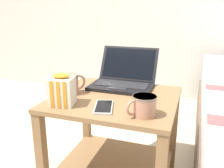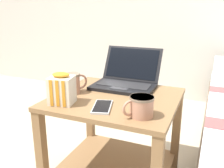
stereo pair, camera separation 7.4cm
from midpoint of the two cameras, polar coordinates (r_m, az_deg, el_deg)
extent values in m
cube|color=olive|center=(1.26, 2.43, -3.44)|extent=(0.62, 0.57, 0.02)
cube|color=olive|center=(1.45, 2.22, -18.23)|extent=(0.58, 0.53, 0.02)
cube|color=olive|center=(1.31, -14.07, -16.49)|extent=(0.04, 0.04, 0.52)
cube|color=olive|center=(1.69, -3.68, -7.95)|extent=(0.04, 0.04, 0.52)
cube|color=olive|center=(1.55, 15.76, -11.09)|extent=(0.04, 0.04, 0.52)
cube|color=black|center=(1.39, 4.05, -0.69)|extent=(0.34, 0.21, 0.02)
cube|color=#232326|center=(1.40, 4.27, -0.10)|extent=(0.29, 0.12, 0.00)
cube|color=#232326|center=(1.33, 3.25, -0.98)|extent=(0.10, 0.05, 0.00)
cube|color=black|center=(1.51, 6.07, 4.64)|extent=(0.34, 0.11, 0.19)
cube|color=black|center=(1.50, 6.02, 4.70)|extent=(0.31, 0.09, 0.16)
cube|color=silver|center=(1.52, 3.81, 3.24)|extent=(0.03, 0.01, 0.02)
cube|color=orange|center=(1.51, 6.16, 4.24)|extent=(0.04, 0.02, 0.03)
cube|color=green|center=(1.51, 9.17, 6.20)|extent=(0.03, 0.02, 0.04)
cylinder|color=tan|center=(1.04, 8.83, -5.12)|extent=(0.10, 0.10, 0.09)
cylinder|color=#7F6B56|center=(1.02, 8.92, -3.14)|extent=(0.10, 0.10, 0.01)
cylinder|color=black|center=(1.03, 8.90, -3.61)|extent=(0.09, 0.09, 0.01)
torus|color=tan|center=(1.01, 6.27, -5.54)|extent=(0.06, 0.06, 0.07)
cylinder|color=tan|center=(1.31, -7.60, 0.12)|extent=(0.09, 0.09, 0.10)
cylinder|color=#7F6B56|center=(1.30, -7.68, 2.11)|extent=(0.09, 0.09, 0.01)
cylinder|color=black|center=(1.30, -7.67, 1.72)|extent=(0.08, 0.08, 0.01)
torus|color=tan|center=(1.33, -5.73, 0.52)|extent=(0.06, 0.07, 0.08)
cube|color=silver|center=(1.17, -9.63, -1.44)|extent=(0.12, 0.12, 0.13)
cube|color=orange|center=(1.14, -11.95, -2.12)|extent=(0.02, 0.01, 0.12)
cube|color=orange|center=(1.13, -10.57, -2.23)|extent=(0.02, 0.01, 0.12)
cube|color=orange|center=(1.12, -9.16, -2.35)|extent=(0.02, 0.01, 0.12)
ellipsoid|color=orange|center=(1.15, -9.82, 2.10)|extent=(0.09, 0.07, 0.02)
cube|color=#B7BABC|center=(1.12, -0.52, -5.25)|extent=(0.12, 0.17, 0.01)
cube|color=black|center=(1.12, -0.52, -5.01)|extent=(0.11, 0.16, 0.00)
camera|label=1|loc=(0.04, -88.23, 0.54)|focal=40.00mm
camera|label=2|loc=(0.04, 91.77, -0.54)|focal=40.00mm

